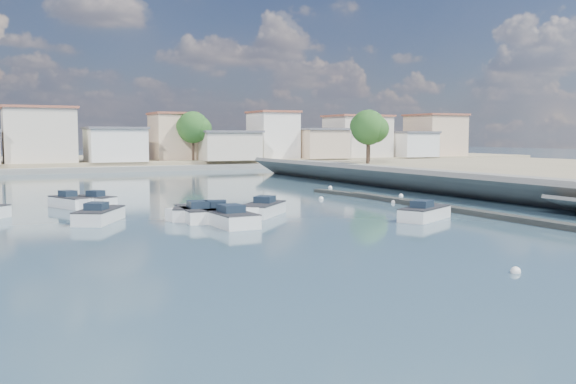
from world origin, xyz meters
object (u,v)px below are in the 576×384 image
(motorboat_c, at_px, (205,215))
(motorboat_d, at_px, (261,210))
(motorboat_e, at_px, (195,214))
(motorboat_b, at_px, (101,216))
(motorboat_g, at_px, (72,203))
(motorboat_f, at_px, (90,202))
(motorboat_h, at_px, (426,213))
(motorboat_a, at_px, (226,218))

(motorboat_c, relative_size, motorboat_d, 1.06)
(motorboat_c, relative_size, motorboat_e, 0.92)
(motorboat_b, distance_m, motorboat_e, 5.87)
(motorboat_g, bearing_deg, motorboat_f, 4.95)
(motorboat_e, xyz_separation_m, motorboat_g, (-6.23, 10.45, 0.00))
(motorboat_e, distance_m, motorboat_h, 14.85)
(motorboat_g, bearing_deg, motorboat_e, -59.21)
(motorboat_g, bearing_deg, motorboat_d, -44.22)
(motorboat_b, distance_m, motorboat_h, 20.68)
(motorboat_e, distance_m, motorboat_f, 11.65)
(motorboat_d, xyz_separation_m, motorboat_g, (-10.80, 10.51, 0.00))
(motorboat_d, distance_m, motorboat_e, 4.57)
(motorboat_e, bearing_deg, motorboat_b, 163.46)
(motorboat_d, relative_size, motorboat_f, 1.19)
(motorboat_b, relative_size, motorboat_e, 0.92)
(motorboat_a, distance_m, motorboat_e, 3.11)
(motorboat_e, relative_size, motorboat_f, 1.38)
(motorboat_b, height_order, motorboat_g, same)
(motorboat_f, bearing_deg, motorboat_g, -175.05)
(motorboat_c, relative_size, motorboat_h, 1.03)
(motorboat_d, bearing_deg, motorboat_f, 131.79)
(motorboat_c, height_order, motorboat_g, same)
(motorboat_a, height_order, motorboat_d, same)
(motorboat_h, bearing_deg, motorboat_g, 139.54)
(motorboat_a, height_order, motorboat_c, same)
(motorboat_d, xyz_separation_m, motorboat_e, (-4.57, 0.06, 0.00))
(motorboat_a, distance_m, motorboat_g, 15.21)
(motorboat_d, relative_size, motorboat_g, 1.03)
(motorboat_f, bearing_deg, motorboat_c, -64.77)
(motorboat_b, relative_size, motorboat_h, 1.03)
(motorboat_c, xyz_separation_m, motorboat_g, (-6.63, 11.19, 0.00))
(motorboat_c, height_order, motorboat_d, same)
(motorboat_d, relative_size, motorboat_h, 0.96)
(motorboat_c, xyz_separation_m, motorboat_h, (13.04, -5.59, -0.00))
(motorboat_c, xyz_separation_m, motorboat_e, (-0.40, 0.74, -0.00))
(motorboat_c, xyz_separation_m, motorboat_f, (-5.32, 11.30, -0.00))
(motorboat_b, bearing_deg, motorboat_d, -9.65)
(motorboat_d, bearing_deg, motorboat_e, 179.21)
(motorboat_c, bearing_deg, motorboat_a, -74.84)
(motorboat_a, xyz_separation_m, motorboat_g, (-7.23, 13.39, 0.00))
(motorboat_e, distance_m, motorboat_g, 12.16)
(motorboat_a, distance_m, motorboat_d, 4.59)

